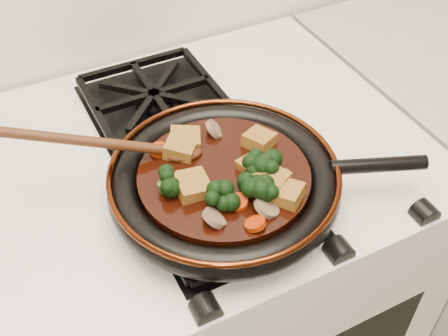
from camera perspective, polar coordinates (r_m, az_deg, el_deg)
name	(u,v)px	position (r m, az deg, el deg)	size (l,w,h in m)	color
stove	(197,304)	(1.26, -2.80, -13.59)	(0.76, 0.60, 0.90)	white
burner_grate_front	(226,203)	(0.81, 0.23, -3.62)	(0.23, 0.23, 0.03)	black
burner_grate_back	(154,99)	(1.01, -7.09, 7.02)	(0.23, 0.23, 0.03)	black
skillet	(226,181)	(0.80, 0.16, -1.32)	(0.44, 0.33, 0.05)	black
braising_sauce	(224,179)	(0.80, 0.00, -1.08)	(0.25, 0.25, 0.02)	black
tofu_cube_0	(185,140)	(0.83, -3.98, 2.85)	(0.04, 0.04, 0.02)	#936122
tofu_cube_1	(192,186)	(0.76, -3.23, -1.86)	(0.04, 0.05, 0.02)	#936122
tofu_cube_2	(287,194)	(0.76, 6.43, -2.65)	(0.04, 0.04, 0.02)	#936122
tofu_cube_3	(271,181)	(0.77, 4.80, -1.36)	(0.04, 0.04, 0.02)	#936122
tofu_cube_4	(252,166)	(0.79, 2.91, 0.22)	(0.03, 0.04, 0.02)	#936122
tofu_cube_5	(181,148)	(0.82, -4.41, 2.00)	(0.04, 0.04, 0.02)	#936122
tofu_cube_6	(272,181)	(0.77, 4.86, -1.29)	(0.04, 0.04, 0.02)	#936122
tofu_cube_7	(259,140)	(0.83, 3.60, 2.83)	(0.04, 0.04, 0.02)	#936122
tofu_cube_8	(265,182)	(0.77, 4.21, -1.48)	(0.04, 0.04, 0.02)	#936122
broccoli_floret_0	(256,188)	(0.76, 3.26, -2.07)	(0.06, 0.06, 0.05)	black
broccoli_floret_1	(267,166)	(0.79, 4.44, 0.19)	(0.06, 0.06, 0.06)	black
broccoli_floret_2	(163,185)	(0.76, -6.26, -1.72)	(0.06, 0.06, 0.06)	black
broccoli_floret_3	(257,168)	(0.79, 3.33, 0.02)	(0.06, 0.06, 0.05)	black
broccoli_floret_4	(264,195)	(0.75, 4.04, -2.70)	(0.06, 0.06, 0.06)	black
broccoli_floret_5	(219,198)	(0.74, -0.52, -3.07)	(0.05, 0.05, 0.05)	black
carrot_coin_0	(255,224)	(0.72, 3.20, -5.68)	(0.03, 0.03, 0.01)	#A62704
carrot_coin_1	(238,202)	(0.75, 1.43, -3.48)	(0.03, 0.03, 0.01)	#A62704
carrot_coin_2	(177,146)	(0.83, -4.82, 2.21)	(0.03, 0.03, 0.01)	#A62704
carrot_coin_3	(159,150)	(0.83, -6.59, 1.86)	(0.03, 0.03, 0.01)	#A62704
mushroom_slice_0	(267,207)	(0.74, 4.35, -3.96)	(0.04, 0.04, 0.01)	#7F6149
mushroom_slice_1	(214,218)	(0.73, -0.99, -5.09)	(0.03, 0.03, 0.01)	#7F6149
mushroom_slice_2	(215,129)	(0.85, -0.97, 3.94)	(0.03, 0.03, 0.01)	#7F6149
mushroom_slice_3	(178,142)	(0.83, -4.65, 2.61)	(0.04, 0.04, 0.01)	#7F6149
mushroom_slice_4	(283,190)	(0.76, 6.05, -2.22)	(0.03, 0.03, 0.01)	#7F6149
wooden_spoon	(131,146)	(0.81, -9.40, 2.21)	(0.16, 0.07, 0.26)	#48220F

